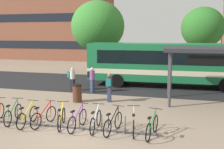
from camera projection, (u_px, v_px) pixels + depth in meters
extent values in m
plane|color=gray|center=(77.00, 130.00, 10.17)|extent=(200.00, 200.00, 0.00)
cube|color=#232326|center=(123.00, 84.00, 19.35)|extent=(80.00, 7.20, 0.01)
cube|color=#196B3D|center=(170.00, 62.00, 18.22)|extent=(12.06, 2.85, 2.70)
cube|color=beige|center=(170.00, 71.00, 18.33)|extent=(12.08, 2.87, 0.36)
cube|color=black|center=(166.00, 55.00, 19.42)|extent=(9.84, 0.30, 0.97)
cube|color=black|center=(166.00, 58.00, 17.02)|extent=(9.84, 0.30, 0.97)
cylinder|color=black|center=(219.00, 79.00, 18.77)|extent=(1.01, 0.32, 1.00)
cylinder|color=black|center=(123.00, 76.00, 20.34)|extent=(1.01, 0.32, 1.00)
cylinder|color=black|center=(117.00, 81.00, 18.12)|extent=(1.01, 0.32, 1.00)
cube|color=#47474C|center=(69.00, 127.00, 10.32)|extent=(7.63, 0.24, 0.06)
cylinder|color=#47474C|center=(17.00, 116.00, 10.79)|extent=(0.04, 0.04, 0.70)
cylinder|color=#47474C|center=(37.00, 118.00, 10.58)|extent=(0.04, 0.04, 0.70)
cylinder|color=#47474C|center=(58.00, 119.00, 10.38)|extent=(0.04, 0.04, 0.70)
cylinder|color=#47474C|center=(79.00, 121.00, 10.17)|extent=(0.04, 0.04, 0.70)
cylinder|color=#47474C|center=(102.00, 123.00, 9.96)|extent=(0.04, 0.04, 0.70)
cylinder|color=#47474C|center=(125.00, 125.00, 9.76)|extent=(0.04, 0.04, 0.70)
cylinder|color=#47474C|center=(149.00, 127.00, 9.55)|extent=(0.04, 0.04, 0.70)
torus|color=black|center=(1.00, 111.00, 11.54)|extent=(0.21, 0.69, 0.70)
cylinder|color=orange|center=(0.00, 104.00, 11.47)|extent=(0.04, 0.04, 0.65)
cylinder|color=black|center=(0.00, 98.00, 11.42)|extent=(0.51, 0.15, 0.03)
torus|color=black|center=(18.00, 111.00, 11.45)|extent=(0.17, 0.70, 0.70)
torus|color=black|center=(8.00, 119.00, 10.45)|extent=(0.17, 0.70, 0.70)
cube|color=#1E7F38|center=(13.00, 108.00, 10.92)|extent=(0.19, 0.91, 0.58)
cylinder|color=#1E7F38|center=(8.00, 112.00, 10.50)|extent=(0.03, 0.03, 0.55)
cube|color=black|center=(8.00, 106.00, 10.46)|extent=(0.14, 0.23, 0.05)
cylinder|color=#1E7F38|center=(18.00, 105.00, 11.38)|extent=(0.04, 0.04, 0.65)
cylinder|color=black|center=(17.00, 98.00, 11.33)|extent=(0.52, 0.12, 0.03)
torus|color=black|center=(34.00, 114.00, 11.10)|extent=(0.07, 0.71, 0.70)
torus|color=black|center=(21.00, 121.00, 10.12)|extent=(0.07, 0.71, 0.70)
cube|color=yellow|center=(27.00, 110.00, 10.58)|extent=(0.07, 0.92, 0.58)
cylinder|color=yellow|center=(22.00, 114.00, 10.17)|extent=(0.03, 0.03, 0.55)
cube|color=black|center=(22.00, 108.00, 10.13)|extent=(0.11, 0.22, 0.05)
cylinder|color=yellow|center=(33.00, 107.00, 11.03)|extent=(0.03, 0.03, 0.65)
cylinder|color=black|center=(33.00, 100.00, 10.98)|extent=(0.52, 0.05, 0.03)
torus|color=black|center=(51.00, 114.00, 11.07)|extent=(0.16, 0.70, 0.70)
torus|color=black|center=(36.00, 121.00, 10.15)|extent=(0.16, 0.70, 0.70)
cube|color=red|center=(44.00, 110.00, 10.58)|extent=(0.18, 0.91, 0.58)
cylinder|color=red|center=(37.00, 114.00, 10.19)|extent=(0.03, 0.03, 0.55)
cube|color=black|center=(37.00, 108.00, 10.15)|extent=(0.13, 0.23, 0.05)
cylinder|color=red|center=(51.00, 107.00, 11.00)|extent=(0.04, 0.04, 0.65)
cylinder|color=black|center=(50.00, 100.00, 10.95)|extent=(0.52, 0.11, 0.03)
torus|color=black|center=(64.00, 115.00, 10.90)|extent=(0.23, 0.69, 0.70)
torus|color=black|center=(59.00, 123.00, 9.89)|extent=(0.23, 0.69, 0.70)
cube|color=yellow|center=(61.00, 112.00, 10.36)|extent=(0.27, 0.90, 0.58)
cylinder|color=yellow|center=(60.00, 116.00, 9.95)|extent=(0.04, 0.04, 0.55)
cube|color=black|center=(59.00, 110.00, 9.90)|extent=(0.15, 0.24, 0.05)
cylinder|color=yellow|center=(63.00, 108.00, 10.83)|extent=(0.04, 0.04, 0.65)
cylinder|color=black|center=(63.00, 102.00, 10.77)|extent=(0.51, 0.16, 0.03)
torus|color=black|center=(83.00, 117.00, 10.66)|extent=(0.10, 0.71, 0.70)
torus|color=black|center=(72.00, 125.00, 9.71)|extent=(0.10, 0.71, 0.70)
cube|color=#702893|center=(78.00, 113.00, 10.15)|extent=(0.11, 0.92, 0.58)
cylinder|color=#702893|center=(73.00, 118.00, 9.76)|extent=(0.03, 0.03, 0.55)
cube|color=black|center=(73.00, 111.00, 9.72)|extent=(0.12, 0.23, 0.05)
cylinder|color=#702893|center=(83.00, 110.00, 10.59)|extent=(0.03, 0.03, 0.65)
cylinder|color=black|center=(82.00, 103.00, 10.54)|extent=(0.52, 0.07, 0.03)
torus|color=black|center=(99.00, 118.00, 10.56)|extent=(0.08, 0.71, 0.70)
torus|color=black|center=(92.00, 126.00, 9.57)|extent=(0.08, 0.71, 0.70)
cube|color=#B7BABF|center=(96.00, 114.00, 10.03)|extent=(0.07, 0.92, 0.58)
cylinder|color=#B7BABF|center=(93.00, 119.00, 9.62)|extent=(0.03, 0.03, 0.55)
cube|color=black|center=(93.00, 113.00, 9.58)|extent=(0.11, 0.22, 0.05)
cylinder|color=#B7BABF|center=(99.00, 111.00, 10.49)|extent=(0.03, 0.03, 0.65)
cylinder|color=black|center=(99.00, 104.00, 10.43)|extent=(0.52, 0.05, 0.03)
torus|color=black|center=(118.00, 120.00, 10.27)|extent=(0.19, 0.70, 0.70)
torus|color=black|center=(107.00, 128.00, 9.37)|extent=(0.19, 0.70, 0.70)
cube|color=black|center=(113.00, 116.00, 9.79)|extent=(0.22, 0.91, 0.58)
cylinder|color=black|center=(109.00, 121.00, 9.41)|extent=(0.04, 0.04, 0.55)
cube|color=black|center=(108.00, 114.00, 9.37)|extent=(0.14, 0.24, 0.05)
cylinder|color=black|center=(118.00, 113.00, 10.21)|extent=(0.04, 0.04, 0.65)
cylinder|color=black|center=(118.00, 106.00, 10.15)|extent=(0.51, 0.13, 0.03)
torus|color=black|center=(134.00, 120.00, 10.28)|extent=(0.15, 0.70, 0.70)
torus|color=black|center=(133.00, 129.00, 9.28)|extent=(0.15, 0.70, 0.70)
cube|color=#B7BABF|center=(134.00, 117.00, 9.75)|extent=(0.17, 0.91, 0.58)
cylinder|color=#B7BABF|center=(134.00, 122.00, 9.33)|extent=(0.03, 0.03, 0.55)
cube|color=black|center=(134.00, 115.00, 9.29)|extent=(0.13, 0.23, 0.05)
cylinder|color=#B7BABF|center=(134.00, 113.00, 10.21)|extent=(0.04, 0.04, 0.65)
cylinder|color=black|center=(134.00, 106.00, 10.16)|extent=(0.52, 0.11, 0.03)
torus|color=black|center=(155.00, 123.00, 9.89)|extent=(0.17, 0.70, 0.70)
torus|color=black|center=(148.00, 133.00, 8.97)|extent=(0.17, 0.70, 0.70)
cube|color=#1E7F38|center=(152.00, 120.00, 9.39)|extent=(0.20, 0.91, 0.58)
cylinder|color=#1E7F38|center=(149.00, 125.00, 9.02)|extent=(0.04, 0.04, 0.55)
cube|color=black|center=(149.00, 118.00, 8.97)|extent=(0.14, 0.23, 0.05)
cylinder|color=#1E7F38|center=(156.00, 116.00, 9.82)|extent=(0.04, 0.04, 0.65)
cylinder|color=black|center=(156.00, 109.00, 9.77)|extent=(0.52, 0.12, 0.03)
cylinder|color=#38383D|center=(170.00, 80.00, 13.09)|extent=(0.15, 0.15, 2.95)
cylinder|color=#38383D|center=(169.00, 74.00, 15.19)|extent=(0.15, 0.15, 2.95)
cube|color=#28282D|center=(216.00, 50.00, 13.43)|extent=(5.72, 3.24, 0.20)
cube|color=black|center=(220.00, 60.00, 12.30)|extent=(3.06, 0.22, 0.44)
cube|color=#2D3851|center=(92.00, 86.00, 16.54)|extent=(0.33, 0.31, 0.87)
cylinder|color=#7F4C93|center=(92.00, 75.00, 16.42)|extent=(0.47, 0.47, 0.61)
sphere|color=beige|center=(92.00, 69.00, 16.36)|extent=(0.22, 0.22, 0.22)
cube|color=black|center=(90.00, 74.00, 16.60)|extent=(0.30, 0.33, 0.40)
cube|color=black|center=(73.00, 85.00, 17.05)|extent=(0.30, 0.25, 0.83)
cylinder|color=beige|center=(72.00, 75.00, 16.93)|extent=(0.40, 0.40, 0.57)
sphere|color=beige|center=(72.00, 69.00, 16.87)|extent=(0.22, 0.22, 0.22)
cube|color=#197075|center=(69.00, 74.00, 17.04)|extent=(0.23, 0.31, 0.40)
cube|color=#2D3851|center=(109.00, 94.00, 14.29)|extent=(0.22, 0.27, 0.88)
cylinder|color=#333338|center=(109.00, 82.00, 14.17)|extent=(0.36, 0.36, 0.56)
sphere|color=#936B4C|center=(109.00, 75.00, 14.11)|extent=(0.22, 0.22, 0.22)
cube|color=#197075|center=(108.00, 82.00, 13.91)|extent=(0.29, 0.20, 0.40)
cylinder|color=#4C2819|center=(77.00, 94.00, 14.27)|extent=(0.52, 0.52, 0.95)
cylinder|color=black|center=(77.00, 85.00, 14.19)|extent=(0.55, 0.55, 0.08)
cylinder|color=brown|center=(98.00, 60.00, 24.53)|extent=(0.32, 0.32, 2.55)
ellipsoid|color=#388433|center=(98.00, 26.00, 23.99)|extent=(5.15, 5.15, 4.87)
cylinder|color=brown|center=(201.00, 58.00, 25.75)|extent=(0.32, 0.32, 2.75)
ellipsoid|color=#2D7028|center=(203.00, 28.00, 25.23)|extent=(4.29, 4.29, 4.16)
cube|color=black|center=(20.00, 44.00, 36.89)|extent=(20.84, 0.06, 1.10)
cube|color=black|center=(19.00, 18.00, 36.26)|extent=(20.84, 0.06, 1.10)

